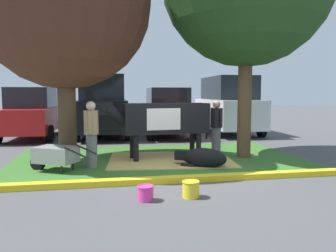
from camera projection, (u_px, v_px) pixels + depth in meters
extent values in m
plane|color=#4C4C4F|center=(182.00, 173.00, 7.72)|extent=(80.00, 80.00, 0.00)
cube|color=#386B28|center=(158.00, 158.00, 9.43)|extent=(7.70, 4.79, 0.02)
cube|color=yellow|center=(179.00, 179.00, 6.94)|extent=(8.90, 0.24, 0.12)
cube|color=tan|center=(170.00, 160.00, 9.18)|extent=(3.42, 2.70, 0.04)
cylinder|color=#4C3823|center=(67.00, 114.00, 8.75)|extent=(0.45, 0.45, 2.53)
sphere|color=#4C281E|center=(64.00, 1.00, 8.49)|extent=(4.32, 4.32, 4.32)
cylinder|color=brown|center=(245.00, 100.00, 9.49)|extent=(0.38, 0.38, 3.19)
cube|color=black|center=(166.00, 118.00, 9.26)|extent=(2.36, 0.94, 0.80)
cube|color=white|center=(160.00, 118.00, 9.21)|extent=(0.97, 0.81, 0.56)
cylinder|color=black|center=(116.00, 115.00, 8.86)|extent=(0.66, 0.39, 0.58)
cube|color=black|center=(103.00, 109.00, 8.75)|extent=(0.47, 0.31, 0.32)
cube|color=white|center=(95.00, 110.00, 8.70)|extent=(0.14, 0.21, 0.20)
cylinder|color=black|center=(136.00, 149.00, 8.85)|extent=(0.14, 0.14, 0.72)
cylinder|color=black|center=(132.00, 146.00, 9.31)|extent=(0.14, 0.14, 0.72)
cylinder|color=black|center=(199.00, 146.00, 9.35)|extent=(0.14, 0.14, 0.72)
cylinder|color=black|center=(192.00, 144.00, 9.81)|extent=(0.14, 0.14, 0.72)
cylinder|color=black|center=(207.00, 126.00, 9.63)|extent=(0.06, 0.06, 0.70)
ellipsoid|color=black|center=(204.00, 158.00, 8.28)|extent=(1.18, 1.02, 0.48)
cube|color=black|center=(181.00, 155.00, 8.52)|extent=(0.34, 0.32, 0.22)
cube|color=silver|center=(176.00, 155.00, 8.57)|extent=(0.11, 0.12, 0.16)
cylinder|color=black|center=(188.00, 165.00, 8.27)|extent=(0.35, 0.28, 0.10)
cylinder|color=slate|center=(92.00, 151.00, 8.23)|extent=(0.26, 0.26, 0.82)
cylinder|color=#9E7F5B|center=(91.00, 122.00, 8.16)|extent=(0.34, 0.34, 0.56)
sphere|color=beige|center=(91.00, 106.00, 8.13)|extent=(0.22, 0.22, 0.22)
cylinder|color=#9E7F5B|center=(92.00, 120.00, 8.38)|extent=(0.09, 0.09, 0.53)
cylinder|color=#9E7F5B|center=(90.00, 122.00, 7.94)|extent=(0.09, 0.09, 0.53)
cylinder|color=slate|center=(216.00, 141.00, 10.00)|extent=(0.26, 0.26, 0.80)
cylinder|color=black|center=(216.00, 118.00, 9.93)|extent=(0.34, 0.34, 0.55)
sphere|color=tan|center=(217.00, 105.00, 9.90)|extent=(0.22, 0.22, 0.22)
cylinder|color=black|center=(221.00, 117.00, 9.74)|extent=(0.09, 0.09, 0.53)
cylinder|color=black|center=(212.00, 117.00, 10.12)|extent=(0.09, 0.09, 0.53)
cube|color=gray|center=(56.00, 155.00, 7.83)|extent=(1.08, 0.96, 0.36)
cylinder|color=black|center=(38.00, 163.00, 8.00)|extent=(0.36, 0.26, 0.36)
cylinder|color=black|center=(62.00, 170.00, 7.55)|extent=(0.04, 0.04, 0.24)
cylinder|color=black|center=(73.00, 166.00, 7.97)|extent=(0.04, 0.04, 0.24)
cylinder|color=black|center=(75.00, 152.00, 7.41)|extent=(0.48, 0.29, 0.23)
cylinder|color=black|center=(86.00, 149.00, 7.83)|extent=(0.48, 0.29, 0.23)
cylinder|color=#EA3893|center=(146.00, 194.00, 5.73)|extent=(0.26, 0.26, 0.25)
torus|color=#EA3893|center=(146.00, 186.00, 5.72)|extent=(0.29, 0.29, 0.02)
cylinder|color=yellow|center=(191.00, 190.00, 5.91)|extent=(0.28, 0.28, 0.28)
torus|color=yellow|center=(191.00, 182.00, 5.90)|extent=(0.31, 0.31, 0.02)
cube|color=red|center=(33.00, 119.00, 13.81)|extent=(1.95, 4.46, 0.90)
cube|color=black|center=(32.00, 98.00, 13.73)|extent=(1.66, 2.25, 0.80)
cylinder|color=black|center=(19.00, 127.00, 15.12)|extent=(0.24, 0.65, 0.64)
cylinder|color=black|center=(62.00, 126.00, 15.39)|extent=(0.24, 0.65, 0.64)
cylinder|color=black|center=(50.00, 134.00, 12.58)|extent=(0.24, 0.65, 0.64)
cube|color=black|center=(103.00, 114.00, 14.36)|extent=(2.06, 4.66, 1.20)
cube|color=black|center=(103.00, 88.00, 14.26)|extent=(1.78, 3.26, 1.00)
cylinder|color=black|center=(83.00, 126.00, 15.74)|extent=(0.24, 0.65, 0.64)
cylinder|color=black|center=(125.00, 125.00, 16.03)|extent=(0.24, 0.65, 0.64)
cylinder|color=black|center=(76.00, 133.00, 12.80)|extent=(0.24, 0.65, 0.64)
cylinder|color=black|center=(128.00, 132.00, 13.09)|extent=(0.24, 0.65, 0.64)
cube|color=red|center=(167.00, 117.00, 14.65)|extent=(1.95, 4.46, 0.90)
cube|color=black|center=(167.00, 97.00, 14.57)|extent=(1.66, 2.25, 0.80)
cylinder|color=black|center=(144.00, 125.00, 15.96)|extent=(0.24, 0.65, 0.64)
cylinder|color=black|center=(182.00, 125.00, 16.23)|extent=(0.24, 0.65, 0.64)
cylinder|color=black|center=(150.00, 132.00, 13.15)|extent=(0.24, 0.65, 0.64)
cylinder|color=black|center=(196.00, 131.00, 13.42)|extent=(0.24, 0.65, 0.64)
cube|color=silver|center=(228.00, 113.00, 15.38)|extent=(2.06, 4.66, 1.20)
cube|color=black|center=(228.00, 88.00, 15.28)|extent=(1.78, 3.26, 1.00)
cylinder|color=black|center=(199.00, 124.00, 16.76)|extent=(0.24, 0.65, 0.64)
cylinder|color=black|center=(236.00, 123.00, 17.05)|extent=(0.24, 0.65, 0.64)
cylinder|color=black|center=(217.00, 130.00, 13.82)|extent=(0.24, 0.65, 0.64)
cylinder|color=black|center=(262.00, 129.00, 14.11)|extent=(0.24, 0.65, 0.64)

